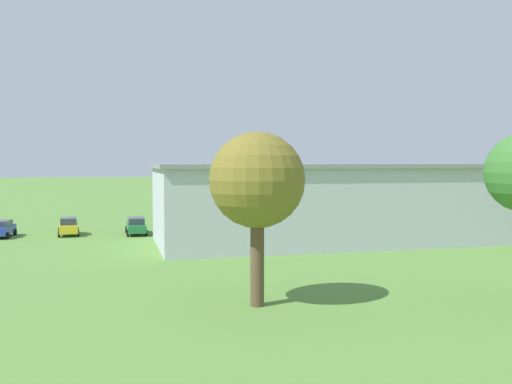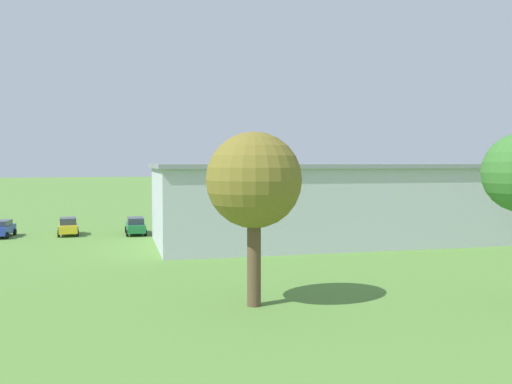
% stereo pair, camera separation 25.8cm
% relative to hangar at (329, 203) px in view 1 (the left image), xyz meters
% --- Properties ---
extents(ground_plane, '(400.00, 400.00, 0.00)m').
position_rel_hangar_xyz_m(ground_plane, '(-2.89, -37.94, -3.49)').
color(ground_plane, '#568438').
extents(hangar, '(31.61, 14.97, 6.96)m').
position_rel_hangar_xyz_m(hangar, '(0.00, 0.00, 0.00)').
color(hangar, '#B7BCC6').
rests_on(hangar, ground_plane).
extents(biplane, '(6.80, 7.58, 3.93)m').
position_rel_hangar_xyz_m(biplane, '(0.34, -31.21, 1.33)').
color(biplane, silver).
extents(car_green, '(2.04, 4.54, 1.66)m').
position_rel_hangar_xyz_m(car_green, '(16.16, -10.02, -2.63)').
color(car_green, '#1E6B38').
rests_on(car_green, ground_plane).
extents(car_yellow, '(2.03, 4.10, 1.71)m').
position_rel_hangar_xyz_m(car_yellow, '(22.51, -11.27, -2.62)').
color(car_yellow, gold).
rests_on(car_yellow, ground_plane).
extents(car_blue, '(2.38, 4.22, 1.60)m').
position_rel_hangar_xyz_m(car_blue, '(28.54, -11.48, -2.65)').
color(car_blue, '#23389E').
rests_on(car_blue, ground_plane).
extents(person_crossing_taxiway, '(0.51, 0.51, 1.63)m').
position_rel_hangar_xyz_m(person_crossing_taxiway, '(-13.77, -16.88, -2.68)').
color(person_crossing_taxiway, '#33723F').
rests_on(person_crossing_taxiway, ground_plane).
extents(person_by_parked_cars, '(0.53, 0.53, 1.53)m').
position_rel_hangar_xyz_m(person_by_parked_cars, '(-10.47, -14.53, -2.73)').
color(person_by_parked_cars, '#3F3F47').
rests_on(person_by_parked_cars, ground_plane).
extents(person_walking_on_apron, '(0.46, 0.46, 1.69)m').
position_rel_hangar_xyz_m(person_walking_on_apron, '(-5.25, -16.02, -2.65)').
color(person_walking_on_apron, '#B23333').
rests_on(person_walking_on_apron, ground_plane).
extents(tree_at_field_edge, '(4.73, 4.73, 8.60)m').
position_rel_hangar_xyz_m(tree_at_field_edge, '(12.85, 19.73, 2.66)').
color(tree_at_field_edge, brown).
rests_on(tree_at_field_edge, ground_plane).
extents(windsock, '(1.46, 1.24, 5.68)m').
position_rel_hangar_xyz_m(windsock, '(-20.00, -54.29, 1.51)').
color(windsock, silver).
rests_on(windsock, ground_plane).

